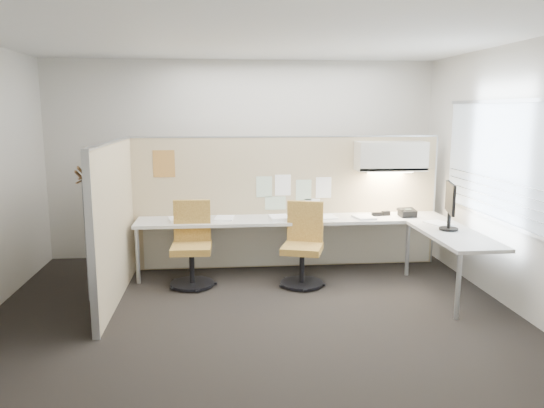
{
  "coord_description": "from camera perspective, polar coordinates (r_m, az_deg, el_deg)",
  "views": [
    {
      "loc": [
        -0.32,
        -5.37,
        2.11
      ],
      "look_at": [
        0.28,
        0.8,
        1.0
      ],
      "focal_mm": 35.0,
      "sensor_mm": 36.0,
      "label": 1
    }
  ],
  "objects": [
    {
      "name": "coat_hook",
      "position": [
        5.2,
        -19.54,
        1.76
      ],
      "size": [
        0.18,
        0.49,
        1.45
      ],
      "color": "silver",
      "rests_on": "partition_left"
    },
    {
      "name": "desk",
      "position": [
        6.78,
        5.22,
        -2.77
      ],
      "size": [
        4.0,
        2.07,
        0.73
      ],
      "color": "beige",
      "rests_on": "floor"
    },
    {
      "name": "partition_left",
      "position": [
        6.11,
        -16.58,
        -1.97
      ],
      "size": [
        0.06,
        2.2,
        1.75
      ],
      "primitive_type": "cube",
      "color": "tan",
      "rests_on": "floor"
    },
    {
      "name": "tape_dispenser",
      "position": [
        7.16,
        12.15,
        -0.98
      ],
      "size": [
        0.11,
        0.08,
        0.06
      ],
      "primitive_type": "cube",
      "rotation": [
        0.0,
        0.0,
        0.23
      ],
      "color": "black",
      "rests_on": "desk"
    },
    {
      "name": "wall_back",
      "position": [
        7.66,
        -3.15,
        4.78
      ],
      "size": [
        5.5,
        0.02,
        2.8
      ],
      "primitive_type": "cube",
      "color": "beige",
      "rests_on": "ground"
    },
    {
      "name": "floor",
      "position": [
        5.77,
        -2.03,
        -11.36
      ],
      "size": [
        5.5,
        4.5,
        0.01
      ],
      "primitive_type": "cube",
      "color": "black",
      "rests_on": "ground"
    },
    {
      "name": "paper_stack_1",
      "position": [
        6.82,
        -5.13,
        -1.51
      ],
      "size": [
        0.27,
        0.33,
        0.02
      ],
      "primitive_type": "cube",
      "rotation": [
        0.0,
        0.0,
        -0.14
      ],
      "color": "white",
      "rests_on": "desk"
    },
    {
      "name": "phone",
      "position": [
        7.13,
        14.31,
        -0.93
      ],
      "size": [
        0.22,
        0.21,
        0.12
      ],
      "rotation": [
        0.0,
        0.0,
        0.07
      ],
      "color": "black",
      "rests_on": "desk"
    },
    {
      "name": "overhead_bin",
      "position": [
        7.14,
        12.64,
        5.05
      ],
      "size": [
        0.9,
        0.36,
        0.38
      ],
      "primitive_type": "cube",
      "color": "beige",
      "rests_on": "partition_back"
    },
    {
      "name": "paper_stack_5",
      "position": [
        6.78,
        17.44,
        -2.0
      ],
      "size": [
        0.31,
        0.36,
        0.02
      ],
      "primitive_type": "cube",
      "rotation": [
        0.0,
        0.0,
        0.32
      ],
      "color": "white",
      "rests_on": "desk"
    },
    {
      "name": "paper_stack_2",
      "position": [
        6.74,
        0.76,
        -1.51
      ],
      "size": [
        0.26,
        0.32,
        0.04
      ],
      "primitive_type": "cube",
      "rotation": [
        0.0,
        0.0,
        0.1
      ],
      "color": "white",
      "rests_on": "desk"
    },
    {
      "name": "paper_stack_3",
      "position": [
        6.92,
        5.9,
        -1.37
      ],
      "size": [
        0.25,
        0.32,
        0.01
      ],
      "primitive_type": "cube",
      "rotation": [
        0.0,
        0.0,
        0.07
      ],
      "color": "white",
      "rests_on": "desk"
    },
    {
      "name": "monitor",
      "position": [
        6.43,
        18.6,
        0.08
      ],
      "size": [
        0.22,
        0.51,
        0.55
      ],
      "rotation": [
        0.0,
        0.0,
        1.31
      ],
      "color": "black",
      "rests_on": "desk"
    },
    {
      "name": "paper_stack_4",
      "position": [
        6.92,
        9.87,
        -1.42
      ],
      "size": [
        0.28,
        0.34,
        0.03
      ],
      "primitive_type": "cube",
      "rotation": [
        0.0,
        0.0,
        0.18
      ],
      "color": "white",
      "rests_on": "desk"
    },
    {
      "name": "paper_stack_0",
      "position": [
        6.75,
        -10.01,
        -1.67
      ],
      "size": [
        0.28,
        0.34,
        0.04
      ],
      "primitive_type": "cube",
      "rotation": [
        0.0,
        0.0,
        0.19
      ],
      "color": "white",
      "rests_on": "desk"
    },
    {
      "name": "ceiling",
      "position": [
        5.42,
        -2.22,
        17.49
      ],
      "size": [
        5.5,
        4.5,
        0.01
      ],
      "primitive_type": "cube",
      "color": "white",
      "rests_on": "wall_back"
    },
    {
      "name": "chair_left",
      "position": [
        6.51,
        -8.61,
        -4.58
      ],
      "size": [
        0.53,
        0.53,
        1.01
      ],
      "rotation": [
        0.0,
        0.0,
        -0.03
      ],
      "color": "black",
      "rests_on": "floor"
    },
    {
      "name": "wall_right",
      "position": [
        6.22,
        24.08,
        2.69
      ],
      "size": [
        0.02,
        4.5,
        2.8
      ],
      "primitive_type": "cube",
      "color": "beige",
      "rests_on": "ground"
    },
    {
      "name": "poster",
      "position": [
        7.0,
        -11.55,
        4.26
      ],
      "size": [
        0.28,
        0.0,
        0.35
      ],
      "primitive_type": "cube",
      "color": "orange",
      "rests_on": "partition_back"
    },
    {
      "name": "window_pane",
      "position": [
        6.2,
        23.98,
        4.07
      ],
      "size": [
        0.01,
        2.8,
        1.3
      ],
      "primitive_type": "cube",
      "color": "#A8B9C3",
      "rests_on": "wall_right"
    },
    {
      "name": "partition_back",
      "position": [
        7.13,
        1.54,
        0.14
      ],
      "size": [
        4.1,
        0.06,
        1.75
      ],
      "primitive_type": "cube",
      "color": "tan",
      "rests_on": "floor"
    },
    {
      "name": "wall_front",
      "position": [
        3.21,
        0.34,
        -2.61
      ],
      "size": [
        5.5,
        0.02,
        2.8
      ],
      "primitive_type": "cube",
      "color": "beige",
      "rests_on": "ground"
    },
    {
      "name": "task_light_strip",
      "position": [
        7.16,
        12.57,
        3.38
      ],
      "size": [
        0.6,
        0.06,
        0.02
      ],
      "primitive_type": "cube",
      "color": "#FFEABF",
      "rests_on": "overhead_bin"
    },
    {
      "name": "chair_right",
      "position": [
        6.47,
        3.36,
        -4.66
      ],
      "size": [
        0.58,
        0.6,
        0.99
      ],
      "rotation": [
        0.0,
        0.0,
        -0.31
      ],
      "color": "black",
      "rests_on": "floor"
    },
    {
      "name": "stapler",
      "position": [
        7.1,
        11.23,
        -1.08
      ],
      "size": [
        0.14,
        0.06,
        0.05
      ],
      "primitive_type": "cube",
      "rotation": [
        0.0,
        0.0,
        0.12
      ],
      "color": "black",
      "rests_on": "desk"
    },
    {
      "name": "pinned_papers",
      "position": [
        7.08,
        2.22,
        1.36
      ],
      "size": [
        1.01,
        0.0,
        0.47
      ],
      "color": "#8CBF8C",
      "rests_on": "partition_back"
    }
  ]
}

